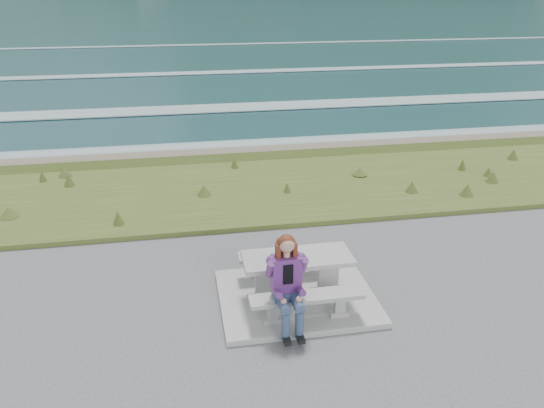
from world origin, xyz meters
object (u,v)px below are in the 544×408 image
Objects in this scene: picnic_table at (297,265)px; bench_landward at (307,300)px; seated_woman at (288,296)px; bench_seaward at (288,257)px.

picnic_table reaches higher than bench_landward.
seated_woman is (-0.33, -0.14, 0.20)m from bench_landward.
seated_woman reaches higher than bench_seaward.
picnic_table is 1.20× the size of seated_woman.
bench_landward is 1.00× the size of bench_seaward.
bench_seaward is at bearing 90.00° from bench_landward.
picnic_table is at bearing 67.10° from seated_woman.
bench_landward is (0.00, -0.70, -0.23)m from picnic_table.
bench_seaward is 1.20× the size of seated_woman.
seated_woman is (-0.33, -0.84, -0.03)m from picnic_table.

